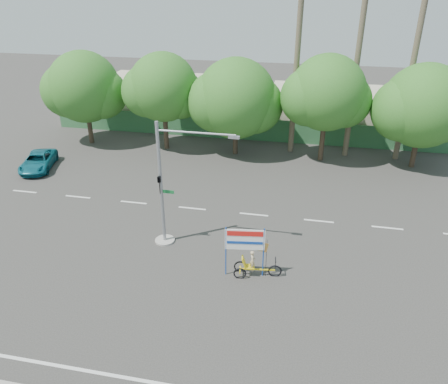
# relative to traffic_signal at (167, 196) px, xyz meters

# --- Properties ---
(ground) EXTENTS (120.00, 120.00, 0.00)m
(ground) POSITION_rel_traffic_signal_xyz_m (2.20, -3.98, -2.92)
(ground) COLOR #33302D
(ground) RESTS_ON ground
(fence) EXTENTS (38.00, 0.08, 2.00)m
(fence) POSITION_rel_traffic_signal_xyz_m (2.20, 17.52, -1.92)
(fence) COLOR #336B3D
(fence) RESTS_ON ground
(building_left) EXTENTS (12.00, 8.00, 4.00)m
(building_left) POSITION_rel_traffic_signal_xyz_m (-7.80, 22.02, -0.92)
(building_left) COLOR beige
(building_left) RESTS_ON ground
(building_right) EXTENTS (14.00, 8.00, 3.60)m
(building_right) POSITION_rel_traffic_signal_xyz_m (10.20, 22.02, -1.12)
(building_right) COLOR beige
(building_right) RESTS_ON ground
(tree_far_left) EXTENTS (7.14, 6.00, 7.96)m
(tree_far_left) POSITION_rel_traffic_signal_xyz_m (-11.85, 14.02, 1.84)
(tree_far_left) COLOR #473828
(tree_far_left) RESTS_ON ground
(tree_left) EXTENTS (6.66, 5.60, 8.07)m
(tree_left) POSITION_rel_traffic_signal_xyz_m (-4.85, 14.02, 2.14)
(tree_left) COLOR #473828
(tree_left) RESTS_ON ground
(tree_center) EXTENTS (7.62, 6.40, 7.85)m
(tree_center) POSITION_rel_traffic_signal_xyz_m (1.14, 14.02, 1.55)
(tree_center) COLOR #473828
(tree_center) RESTS_ON ground
(tree_right) EXTENTS (6.90, 5.80, 8.36)m
(tree_right) POSITION_rel_traffic_signal_xyz_m (8.15, 14.02, 2.32)
(tree_right) COLOR #473828
(tree_right) RESTS_ON ground
(tree_far_right) EXTENTS (7.38, 6.20, 7.94)m
(tree_far_right) POSITION_rel_traffic_signal_xyz_m (15.15, 14.02, 1.73)
(tree_far_right) COLOR #473828
(tree_far_right) RESTS_ON ground
(palm_tall) EXTENTS (3.73, 3.79, 17.45)m
(palm_tall) POSITION_rel_traffic_signal_xyz_m (10.20, 15.52, 7.55)
(palm_tall) COLOR #70604C
(palm_tall) RESTS_ON ground
(palm_mid) EXTENTS (3.73, 3.79, 15.45)m
(palm_mid) POSITION_rel_traffic_signal_xyz_m (14.20, 15.52, 6.48)
(palm_mid) COLOR #70604C
(palm_mid) RESTS_ON ground
(palm_short) EXTENTS (3.73, 3.79, 14.45)m
(palm_short) POSITION_rel_traffic_signal_xyz_m (5.70, 15.52, 5.94)
(palm_short) COLOR #70604C
(palm_short) RESTS_ON ground
(traffic_signal) EXTENTS (4.72, 1.10, 7.00)m
(traffic_signal) POSITION_rel_traffic_signal_xyz_m (0.00, 0.00, 0.00)
(traffic_signal) COLOR gray
(traffic_signal) RESTS_ON ground
(trike_billboard) EXTENTS (2.82, 0.83, 2.79)m
(trike_billboard) POSITION_rel_traffic_signal_xyz_m (4.84, -2.10, -1.80)
(trike_billboard) COLOR black
(trike_billboard) RESTS_ON ground
(pickup_truck) EXTENTS (3.22, 4.83, 1.23)m
(pickup_truck) POSITION_rel_traffic_signal_xyz_m (-13.07, 7.81, -2.30)
(pickup_truck) COLOR #0F606F
(pickup_truck) RESTS_ON ground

